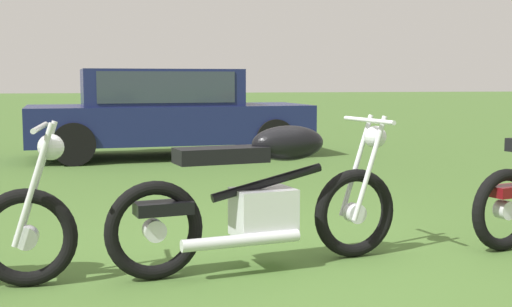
% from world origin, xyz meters
% --- Properties ---
extents(ground_plane, '(120.00, 120.00, 0.00)m').
position_xyz_m(ground_plane, '(0.00, 0.00, 0.00)').
color(ground_plane, '#476B2D').
extents(motorcycle_black, '(2.08, 0.79, 1.02)m').
position_xyz_m(motorcycle_black, '(-0.05, -0.13, 0.48)').
color(motorcycle_black, black).
rests_on(motorcycle_black, ground).
extents(car_navy, '(4.63, 2.11, 1.43)m').
position_xyz_m(car_navy, '(-0.25, 6.67, 0.80)').
color(car_navy, '#161E4C').
rests_on(car_navy, ground).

